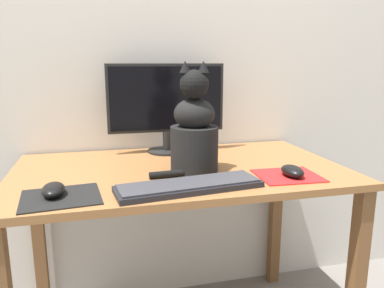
# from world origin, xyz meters

# --- Properties ---
(wall_back) EXTENTS (7.00, 0.04, 2.50)m
(wall_back) POSITION_xyz_m (0.00, 0.39, 1.25)
(wall_back) COLOR beige
(wall_back) RESTS_ON ground_plane
(desk) EXTENTS (1.22, 0.71, 0.75)m
(desk) POSITION_xyz_m (0.00, 0.00, 0.65)
(desk) COLOR brown
(desk) RESTS_ON ground_plane
(monitor) EXTENTS (0.51, 0.17, 0.38)m
(monitor) POSITION_xyz_m (0.00, 0.26, 0.97)
(monitor) COLOR black
(monitor) RESTS_ON desk
(keyboard) EXTENTS (0.47, 0.19, 0.02)m
(keyboard) POSITION_xyz_m (-0.02, -0.25, 0.77)
(keyboard) COLOR black
(keyboard) RESTS_ON desk
(mousepad_left) EXTENTS (0.24, 0.22, 0.00)m
(mousepad_left) POSITION_xyz_m (-0.41, -0.23, 0.76)
(mousepad_left) COLOR black
(mousepad_left) RESTS_ON desk
(mousepad_right) EXTENTS (0.22, 0.20, 0.00)m
(mousepad_right) POSITION_xyz_m (0.34, -0.20, 0.76)
(mousepad_right) COLOR red
(mousepad_right) RESTS_ON desk
(computer_mouse_left) EXTENTS (0.07, 0.11, 0.04)m
(computer_mouse_left) POSITION_xyz_m (-0.43, -0.22, 0.78)
(computer_mouse_left) COLOR black
(computer_mouse_left) RESTS_ON mousepad_left
(computer_mouse_right) EXTENTS (0.07, 0.11, 0.04)m
(computer_mouse_right) POSITION_xyz_m (0.35, -0.22, 0.78)
(computer_mouse_right) COLOR black
(computer_mouse_right) RESTS_ON mousepad_right
(cat) EXTENTS (0.28, 0.21, 0.39)m
(cat) POSITION_xyz_m (0.04, -0.06, 0.90)
(cat) COLOR black
(cat) RESTS_ON desk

